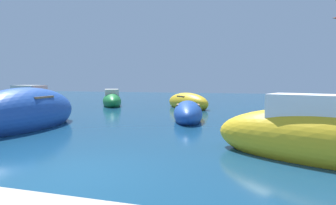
{
  "coord_description": "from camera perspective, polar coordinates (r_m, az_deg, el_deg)",
  "views": [
    {
      "loc": [
        3.75,
        -5.12,
        1.97
      ],
      "look_at": [
        -0.8,
        10.22,
        0.75
      ],
      "focal_mm": 31.29,
      "sensor_mm": 36.0,
      "label": 1
    }
  ],
  "objects": [
    {
      "name": "ground",
      "position": [
        6.64,
        -19.3,
        -13.16
      ],
      "size": [
        80.0,
        80.0,
        0.0
      ],
      "primitive_type": "plane",
      "color": "navy"
    },
    {
      "name": "quay_promenade",
      "position": [
        5.08,
        22.78,
        -15.78
      ],
      "size": [
        44.0,
        32.0,
        0.5
      ],
      "color": "#ADA89E",
      "rests_on": "ground"
    },
    {
      "name": "moored_boat_0",
      "position": [
        13.53,
        -26.02,
        -1.92
      ],
      "size": [
        2.8,
        6.05,
        2.16
      ],
      "rotation": [
        0.0,
        0.0,
        1.64
      ],
      "color": "#1E479E",
      "rests_on": "ground"
    },
    {
      "name": "moored_boat_1",
      "position": [
        14.81,
        27.65,
        -1.94
      ],
      "size": [
        3.32,
        5.59,
        1.72
      ],
      "rotation": [
        0.0,
        0.0,
        1.86
      ],
      "color": "teal",
      "rests_on": "ground"
    },
    {
      "name": "moored_boat_2",
      "position": [
        21.0,
        -24.8,
        0.06
      ],
      "size": [
        5.1,
        2.71,
        2.02
      ],
      "rotation": [
        0.0,
        0.0,
        6.09
      ],
      "color": "#B21E1E",
      "rests_on": "ground"
    },
    {
      "name": "moored_boat_3",
      "position": [
        20.77,
        3.83,
        -0.02
      ],
      "size": [
        4.25,
        4.13,
        1.41
      ],
      "rotation": [
        0.0,
        0.0,
        5.53
      ],
      "color": "gold",
      "rests_on": "ground"
    },
    {
      "name": "moored_boat_4",
      "position": [
        14.43,
        3.91,
        -2.12
      ],
      "size": [
        2.31,
        4.38,
        1.25
      ],
      "rotation": [
        0.0,
        0.0,
        4.94
      ],
      "color": "#1E479E",
      "rests_on": "ground"
    },
    {
      "name": "moored_boat_5",
      "position": [
        8.19,
        28.93,
        -6.39
      ],
      "size": [
        6.19,
        3.87,
        2.0
      ],
      "rotation": [
        0.0,
        0.0,
        5.91
      ],
      "color": "gold",
      "rests_on": "ground"
    },
    {
      "name": "moored_boat_6",
      "position": [
        23.13,
        -10.88,
        0.41
      ],
      "size": [
        3.29,
        4.34,
        1.56
      ],
      "rotation": [
        0.0,
        0.0,
        5.23
      ],
      "color": "#197233",
      "rests_on": "ground"
    }
  ]
}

